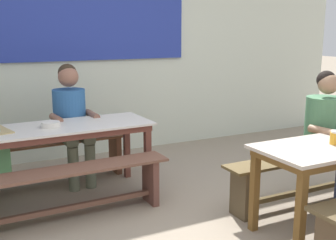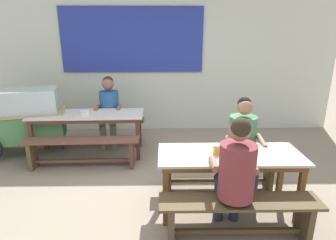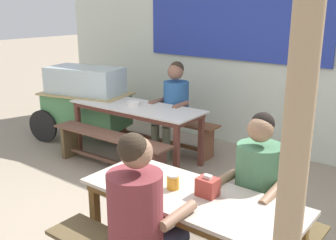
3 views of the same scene
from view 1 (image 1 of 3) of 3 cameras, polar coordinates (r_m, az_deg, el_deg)
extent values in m
plane|color=gray|center=(3.60, 7.38, -14.61)|extent=(40.00, 40.00, 0.00)
cube|color=silver|center=(5.62, -7.80, 9.13)|extent=(7.54, 0.12, 2.67)
cube|color=#293B9D|center=(5.41, -11.95, 14.63)|extent=(2.83, 0.03, 1.26)
cube|color=silver|center=(4.09, -15.25, -1.00)|extent=(1.87, 0.71, 0.02)
cube|color=brown|center=(4.10, -15.22, -1.55)|extent=(1.79, 0.64, 0.06)
cube|color=brown|center=(4.68, -5.64, -3.96)|extent=(0.06, 0.06, 0.65)
cube|color=brown|center=(4.21, -2.79, -5.75)|extent=(0.06, 0.06, 0.65)
cube|color=brown|center=(3.51, 11.70, -9.75)|extent=(0.06, 0.06, 0.64)
cube|color=brown|center=(3.16, 17.57, -12.61)|extent=(0.06, 0.06, 0.64)
cube|color=brown|center=(4.63, -16.52, -2.97)|extent=(1.84, 0.36, 0.02)
cube|color=brown|center=(4.91, -7.21, -4.52)|extent=(0.07, 0.27, 0.44)
cube|color=brown|center=(4.73, -16.27, -6.96)|extent=(1.55, 0.08, 0.04)
cube|color=brown|center=(3.69, -13.18, -6.65)|extent=(1.77, 0.34, 0.02)
cube|color=brown|center=(4.01, -2.40, -8.28)|extent=(0.07, 0.25, 0.44)
cube|color=brown|center=(3.81, -12.93, -11.50)|extent=(1.48, 0.08, 0.04)
cube|color=brown|center=(4.10, 17.55, -4.97)|extent=(1.59, 0.28, 0.02)
cube|color=brown|center=(3.76, 9.81, -9.86)|extent=(0.06, 0.23, 0.44)
cube|color=brown|center=(4.21, 17.26, -9.40)|extent=(1.31, 0.05, 0.04)
cylinder|color=#3F3F3F|center=(4.32, -19.94, -1.92)|extent=(0.18, 0.62, 0.04)
cylinder|color=#2F3754|center=(4.10, 21.04, -4.34)|extent=(0.14, 0.38, 0.13)
cylinder|color=#457752|center=(4.22, 20.45, -0.44)|extent=(0.35, 0.35, 0.50)
sphere|color=#906B4F|center=(4.15, 21.03, 4.61)|extent=(0.19, 0.19, 0.19)
sphere|color=black|center=(4.16, 20.76, 5.12)|extent=(0.18, 0.18, 0.18)
cylinder|color=#906B4F|center=(3.96, 20.34, -1.42)|extent=(0.08, 0.30, 0.08)
cylinder|color=#616751|center=(4.40, -12.75, -6.53)|extent=(0.11, 0.11, 0.46)
cylinder|color=#616751|center=(4.45, -10.52, -6.21)|extent=(0.11, 0.11, 0.46)
cylinder|color=#616751|center=(4.49, -13.58, -2.47)|extent=(0.15, 0.40, 0.13)
cylinder|color=#616751|center=(4.54, -11.40, -2.21)|extent=(0.15, 0.40, 0.13)
cylinder|color=#295791|center=(4.63, -13.28, 1.02)|extent=(0.35, 0.35, 0.50)
sphere|color=brown|center=(4.56, -13.44, 5.75)|extent=(0.21, 0.21, 0.21)
sphere|color=#2D2319|center=(4.58, -13.57, 6.25)|extent=(0.20, 0.20, 0.20)
cylinder|color=brown|center=(4.41, -15.01, 0.20)|extent=(0.08, 0.30, 0.08)
cylinder|color=brown|center=(4.52, -10.28, 0.70)|extent=(0.08, 0.30, 0.08)
cylinder|color=orange|center=(3.58, 21.90, -2.35)|extent=(0.09, 0.09, 0.09)
cylinder|color=white|center=(3.56, 21.96, -1.50)|extent=(0.08, 0.08, 0.02)
cylinder|color=silver|center=(4.07, -15.72, -0.58)|extent=(0.17, 0.17, 0.05)
camera|label=2|loc=(2.16, 80.96, 12.71)|focal=29.78mm
camera|label=3|loc=(4.23, 62.16, 11.04)|focal=42.54mm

